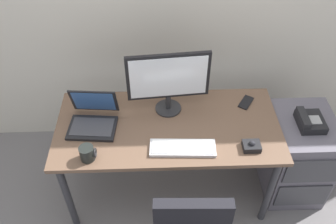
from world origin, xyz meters
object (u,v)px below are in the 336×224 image
object	(u,v)px
coffee_mug	(88,153)
cell_phone	(246,102)
file_cabinet	(296,155)
keyboard	(183,148)
monitor_main	(168,79)
desk_phone	(310,121)
laptop	(93,118)
trackball_mouse	(252,146)

from	to	relation	value
coffee_mug	cell_phone	size ratio (longest dim) A/B	0.70
file_cabinet	keyboard	distance (m)	0.99
monitor_main	cell_phone	bearing A→B (deg)	4.49
cell_phone	file_cabinet	bearing A→B (deg)	8.16
desk_phone	monitor_main	bearing A→B (deg)	170.49
file_cabinet	laptop	world-z (taller)	laptop
file_cabinet	trackball_mouse	xyz separation A→B (m)	(-0.45, -0.24, 0.40)
trackball_mouse	coffee_mug	world-z (taller)	coffee_mug
desk_phone	cell_phone	world-z (taller)	desk_phone
laptop	file_cabinet	bearing A→B (deg)	-0.66
desk_phone	coffee_mug	bearing A→B (deg)	-169.73
coffee_mug	monitor_main	bearing A→B (deg)	40.06
keyboard	laptop	world-z (taller)	laptop
cell_phone	coffee_mug	bearing A→B (deg)	-123.21
keyboard	coffee_mug	size ratio (longest dim) A/B	4.16
trackball_mouse	cell_phone	distance (m)	0.42
file_cabinet	cell_phone	xyz separation A→B (m)	(-0.40, 0.19, 0.38)
file_cabinet	cell_phone	bearing A→B (deg)	155.13
file_cabinet	coffee_mug	size ratio (longest dim) A/B	6.88
monitor_main	keyboard	size ratio (longest dim) A/B	1.31
desk_phone	monitor_main	size ratio (longest dim) A/B	0.37
file_cabinet	coffee_mug	bearing A→B (deg)	-169.16
file_cabinet	monitor_main	xyz separation A→B (m)	(-0.96, 0.14, 0.64)
file_cabinet	keyboard	xyz separation A→B (m)	(-0.88, -0.23, 0.39)
trackball_mouse	coffee_mug	xyz separation A→B (m)	(-1.01, -0.04, 0.03)
keyboard	laptop	distance (m)	0.63
monitor_main	keyboard	xyz separation A→B (m)	(0.08, -0.37, -0.25)
file_cabinet	monitor_main	world-z (taller)	monitor_main
file_cabinet	trackball_mouse	bearing A→B (deg)	-152.49
keyboard	trackball_mouse	size ratio (longest dim) A/B	3.78
cell_phone	trackball_mouse	bearing A→B (deg)	-63.69
laptop	coffee_mug	world-z (taller)	laptop
coffee_mug	cell_phone	bearing A→B (deg)	23.76
trackball_mouse	coffee_mug	bearing A→B (deg)	-177.48
desk_phone	monitor_main	distance (m)	1.00
desk_phone	monitor_main	xyz separation A→B (m)	(-0.95, 0.16, 0.26)
coffee_mug	file_cabinet	bearing A→B (deg)	10.84
keyboard	cell_phone	distance (m)	0.63
monitor_main	cell_phone	xyz separation A→B (m)	(0.56, 0.04, -0.26)
file_cabinet	keyboard	world-z (taller)	keyboard
monitor_main	coffee_mug	xyz separation A→B (m)	(-0.50, -0.42, -0.22)
monitor_main	desk_phone	bearing A→B (deg)	-9.51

